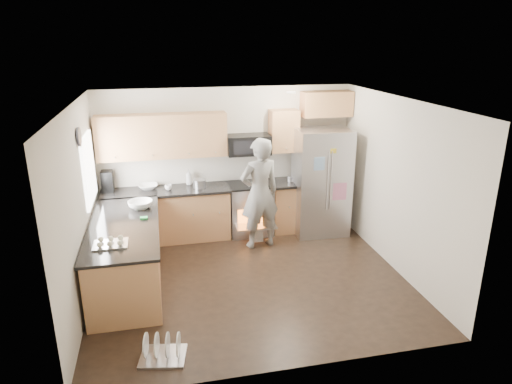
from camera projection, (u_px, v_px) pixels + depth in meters
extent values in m
plane|color=black|center=(250.00, 279.00, 6.78)|extent=(4.50, 4.50, 0.00)
cube|color=beige|center=(227.00, 160.00, 8.21)|extent=(4.50, 0.04, 2.60)
cube|color=beige|center=(291.00, 261.00, 4.51)|extent=(4.50, 0.04, 2.60)
cube|color=beige|center=(80.00, 209.00, 5.90)|extent=(0.04, 4.00, 2.60)
cube|color=beige|center=(397.00, 186.00, 6.82)|extent=(0.04, 4.00, 2.60)
cube|color=white|center=(249.00, 102.00, 5.94)|extent=(4.50, 4.00, 0.04)
cube|color=white|center=(89.00, 169.00, 6.75)|extent=(0.04, 1.00, 1.00)
cylinder|color=beige|center=(291.00, 92.00, 7.15)|extent=(0.14, 0.14, 0.02)
cylinder|color=#474754|center=(79.00, 137.00, 6.05)|extent=(0.03, 0.26, 0.26)
cube|color=#BD794B|center=(167.00, 216.00, 7.98)|extent=(2.15, 0.60, 0.87)
cube|color=black|center=(166.00, 191.00, 7.82)|extent=(2.19, 0.64, 0.04)
cube|color=#BD794B|center=(284.00, 207.00, 8.41)|extent=(0.50, 0.60, 0.87)
cube|color=black|center=(285.00, 183.00, 8.25)|extent=(0.54, 0.64, 0.04)
cube|color=#BD794B|center=(162.00, 136.00, 7.66)|extent=(2.16, 0.33, 0.74)
cube|color=#BD794B|center=(284.00, 131.00, 8.09)|extent=(0.50, 0.33, 0.74)
cube|color=#BD794B|center=(327.00, 104.00, 8.10)|extent=(0.90, 0.33, 0.44)
imported|color=white|center=(148.00, 187.00, 7.85)|extent=(0.33, 0.33, 0.08)
imported|color=white|center=(189.00, 177.00, 8.05)|extent=(0.10, 0.11, 0.27)
imported|color=white|center=(168.00, 187.00, 7.79)|extent=(0.12, 0.12, 0.09)
cylinder|color=#B7B7BC|center=(200.00, 183.00, 7.90)|extent=(0.22, 0.22, 0.15)
cube|color=black|center=(107.00, 181.00, 7.68)|extent=(0.19, 0.23, 0.36)
cylinder|color=#B7B7BC|center=(291.00, 179.00, 8.26)|extent=(0.11, 0.11, 0.09)
cube|color=#BD794B|center=(127.00, 256.00, 6.51)|extent=(0.90, 2.30, 0.87)
cube|color=black|center=(124.00, 226.00, 6.36)|extent=(0.96, 2.36, 0.04)
imported|color=white|center=(140.00, 204.00, 6.96)|extent=(0.37, 0.37, 0.12)
cube|color=green|center=(144.00, 218.00, 6.55)|extent=(0.10, 0.07, 0.03)
cube|color=#B7B7BC|center=(110.00, 242.00, 5.72)|extent=(0.42, 0.32, 0.09)
cube|color=#B7B7BC|center=(250.00, 209.00, 8.26)|extent=(0.76, 0.62, 0.90)
cube|color=black|center=(250.00, 185.00, 8.11)|extent=(0.76, 0.60, 0.03)
cube|color=orange|center=(254.00, 218.00, 7.98)|extent=(0.56, 0.02, 0.34)
cube|color=#B7B7BC|center=(256.00, 226.00, 7.86)|extent=(0.70, 0.34, 0.03)
cube|color=silver|center=(256.00, 235.00, 7.85)|extent=(0.24, 0.03, 0.28)
cube|color=black|center=(248.00, 145.00, 7.99)|extent=(0.76, 0.40, 0.34)
cube|color=#B7B7BC|center=(321.00, 182.00, 8.14)|extent=(0.96, 0.76, 1.91)
cylinder|color=#B7B7BC|center=(327.00, 181.00, 7.74)|extent=(0.02, 0.02, 1.04)
cylinder|color=#B7B7BC|center=(331.00, 181.00, 7.75)|extent=(0.02, 0.02, 1.04)
cube|color=pink|center=(340.00, 191.00, 7.86)|extent=(0.25, 0.02, 0.31)
cube|color=#93BEEC|center=(319.00, 164.00, 7.61)|extent=(0.19, 0.01, 0.23)
imported|color=gray|center=(260.00, 194.00, 7.57)|extent=(0.77, 0.59, 1.89)
cube|color=#B7B7BC|center=(163.00, 356.00, 5.10)|extent=(0.57, 0.49, 0.03)
cylinder|color=white|center=(146.00, 345.00, 5.05)|extent=(0.07, 0.28, 0.28)
cylinder|color=white|center=(157.00, 345.00, 5.05)|extent=(0.07, 0.28, 0.28)
cylinder|color=white|center=(168.00, 345.00, 5.06)|extent=(0.07, 0.28, 0.28)
cylinder|color=white|center=(178.00, 344.00, 5.06)|extent=(0.07, 0.28, 0.28)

